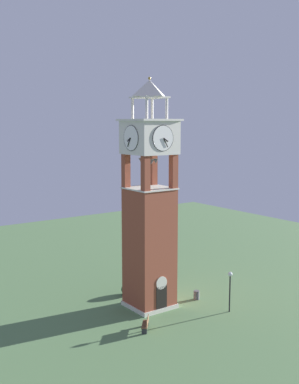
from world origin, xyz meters
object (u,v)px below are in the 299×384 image
clock_tower (150,215)px  park_bench (146,324)px  lamp_post (230,284)px  trash_bin (196,295)px

clock_tower → park_bench: clock_tower is taller
lamp_post → trash_bin: bearing=94.9°
park_bench → trash_bin: (7.42, 2.58, -0.08)m
trash_bin → clock_tower: bearing=165.2°
park_bench → trash_bin: 7.86m
park_bench → trash_bin: bearing=19.2°
clock_tower → park_bench: size_ratio=12.85×
clock_tower → lamp_post: size_ratio=5.64×
clock_tower → trash_bin: clock_tower is taller
park_bench → clock_tower: bearing=50.7°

